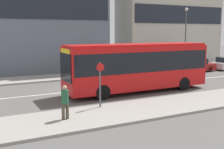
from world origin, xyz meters
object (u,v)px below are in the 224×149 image
Objects in this scene: pedestrian_near_stop at (65,100)px; bus_stop_sign at (100,81)px; city_bus at (138,64)px; street_lamp at (186,31)px; parked_car_0 at (195,66)px.

pedestrian_near_stop is 2.71m from bus_stop_sign.
city_bus is 13.64m from street_lamp.
city_bus is at bearing 35.13° from bus_stop_sign.
pedestrian_near_stop is (-6.62, -4.21, -0.89)m from city_bus.
parked_car_0 is 17.22m from bus_stop_sign.
pedestrian_near_stop reaches higher than parked_car_0.
bus_stop_sign is at bearing -149.92° from parked_car_0.
bus_stop_sign is at bearing 25.39° from pedestrian_near_stop.
parked_car_0 is at bearing 30.08° from bus_stop_sign.
street_lamp is at bearing 79.28° from parked_car_0.
bus_stop_sign is (-14.88, -8.62, 0.93)m from parked_car_0.
bus_stop_sign is (2.36, 1.21, 0.54)m from pedestrian_near_stop.
bus_stop_sign reaches higher than parked_car_0.
parked_car_0 is 19.85m from pedestrian_near_stop.
city_bus is 12.08m from parked_car_0.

